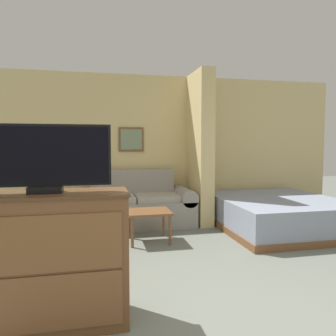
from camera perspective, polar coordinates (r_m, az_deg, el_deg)
The scene contains 9 objects.
wall_back at distance 6.00m, azimuth -3.17°, elevation 3.46°, with size 7.19×0.16×2.60m.
wall_partition_pillar at distance 5.71m, azimuth 5.57°, elevation 3.45°, with size 0.24×0.87×2.60m.
couch at distance 5.58m, azimuth -5.89°, elevation -6.58°, with size 2.00×0.84×0.93m.
coffee_table at distance 4.65m, azimuth -3.38°, elevation -8.14°, with size 0.59×0.53×0.44m.
side_table at distance 5.55m, azimuth -17.38°, elevation -5.43°, with size 0.37×0.37×0.59m.
table_lamp at distance 5.49m, azimuth -17.48°, elevation -1.12°, with size 0.29×0.29×0.45m.
tv_dresser at distance 2.70m, azimuth -20.23°, elevation -14.86°, with size 1.20×0.47×1.02m.
tv at distance 2.55m, azimuth -20.67°, elevation 1.61°, with size 0.95×0.16×0.50m.
bed at distance 5.67m, azimuth 18.36°, elevation -7.39°, with size 1.89×2.14×0.50m.
Camera 1 is at (-0.97, -2.00, 1.38)m, focal length 35.00 mm.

